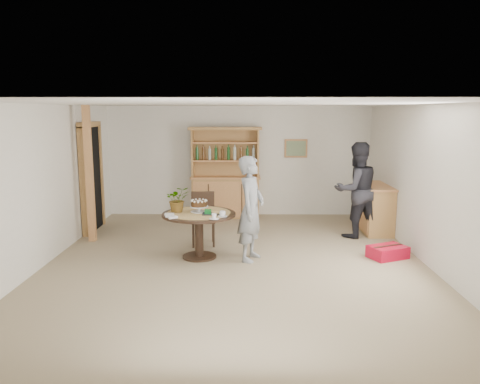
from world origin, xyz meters
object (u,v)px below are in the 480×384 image
(sideboard, at_px, (374,208))
(teen_boy, at_px, (251,209))
(hutch, at_px, (226,187))
(dining_table, at_px, (199,222))
(adult_person, at_px, (356,190))
(dining_chair, at_px, (203,215))
(red_suitcase, at_px, (388,252))

(sideboard, relative_size, teen_boy, 0.74)
(sideboard, bearing_deg, teen_boy, -143.06)
(hutch, bearing_deg, teen_boy, -80.16)
(dining_table, relative_size, adult_person, 0.66)
(teen_boy, relative_size, adult_person, 0.93)
(dining_chair, bearing_deg, adult_person, 4.44)
(teen_boy, xyz_separation_m, red_suitcase, (2.26, 0.11, -0.75))
(sideboard, distance_m, adult_person, 0.78)
(sideboard, bearing_deg, red_suitcase, -97.73)
(sideboard, bearing_deg, dining_chair, -164.20)
(dining_chair, distance_m, red_suitcase, 3.25)
(teen_boy, bearing_deg, sideboard, -33.57)
(hutch, relative_size, sideboard, 1.62)
(adult_person, bearing_deg, teen_boy, 18.62)
(dining_table, distance_m, dining_chair, 0.83)
(dining_table, bearing_deg, dining_chair, 90.56)
(hutch, bearing_deg, adult_person, -33.13)
(red_suitcase, bearing_deg, dining_table, 155.60)
(sideboard, bearing_deg, hutch, 157.79)
(dining_table, bearing_deg, red_suitcase, 0.20)
(teen_boy, height_order, red_suitcase, teen_boy)
(adult_person, bearing_deg, dining_chair, -6.80)
(dining_table, height_order, teen_boy, teen_boy)
(sideboard, bearing_deg, dining_table, -152.02)
(hutch, xyz_separation_m, sideboard, (3.04, -1.24, -0.22))
(teen_boy, bearing_deg, dining_table, 102.77)
(sideboard, height_order, teen_boy, teen_boy)
(adult_person, bearing_deg, dining_table, 8.14)
(hutch, relative_size, teen_boy, 1.20)
(sideboard, xyz_separation_m, teen_boy, (-2.50, -1.88, 0.37))
(dining_chair, bearing_deg, teen_boy, -53.09)
(hutch, distance_m, dining_table, 3.04)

